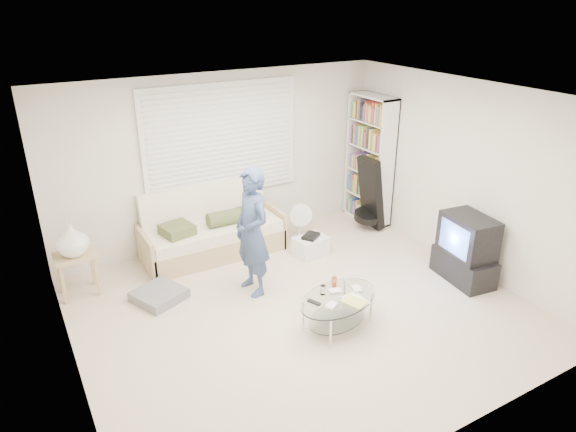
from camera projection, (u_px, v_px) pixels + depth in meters
ground at (302, 309)px, 6.13m from camera, size 5.00×5.00×0.00m
room_shell at (282, 168)px, 5.86m from camera, size 5.02×4.52×2.51m
window_blinds at (222, 140)px, 7.26m from camera, size 2.32×0.08×1.62m
futon_sofa at (212, 233)px, 7.32m from camera, size 2.00×0.81×0.98m
grey_floor_pillow at (159, 295)px, 6.30m from camera, size 0.70×0.70×0.12m
side_table at (72, 243)px, 6.16m from camera, size 0.49×0.39×0.96m
bookshelf at (370, 160)px, 8.18m from camera, size 0.32×0.86×2.05m
guitar_case at (370, 198)px, 8.02m from camera, size 0.42×0.43×1.16m
floor_fan at (299, 219)px, 7.74m from camera, size 0.36×0.23×0.58m
storage_bin at (311, 246)px, 7.34m from camera, size 0.50×0.38×0.32m
tv_unit at (466, 250)px, 6.60m from camera, size 0.54×0.87×0.89m
coffee_table at (338, 303)px, 5.70m from camera, size 1.15×0.88×0.50m
standing_person at (252, 232)px, 6.19m from camera, size 0.43×0.62×1.62m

